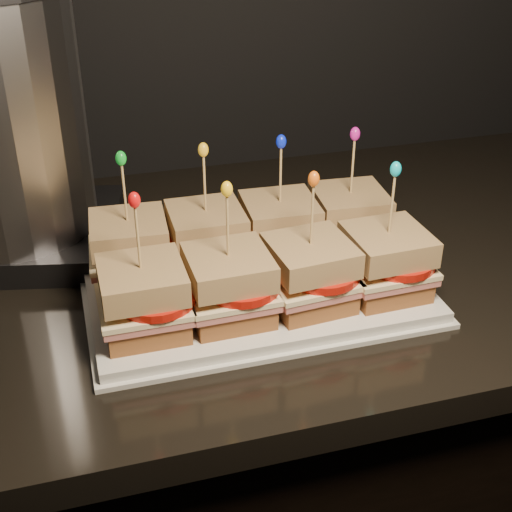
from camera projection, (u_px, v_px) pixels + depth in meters
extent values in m
cube|color=black|center=(425.00, 459.00, 1.22)|extent=(2.63, 0.59, 0.83)
cube|color=black|center=(461.00, 237.00, 1.00)|extent=(2.67, 0.63, 0.04)
cube|color=silver|center=(256.00, 290.00, 0.84)|extent=(0.38, 0.24, 0.02)
cube|color=silver|center=(256.00, 294.00, 0.84)|extent=(0.40, 0.25, 0.01)
cube|color=#593218|center=(132.00, 268.00, 0.84)|extent=(0.09, 0.09, 0.02)
cube|color=#C56260|center=(131.00, 257.00, 0.83)|extent=(0.10, 0.09, 0.01)
cube|color=#FBE6AA|center=(130.00, 252.00, 0.83)|extent=(0.10, 0.10, 0.01)
cylinder|color=red|center=(141.00, 247.00, 0.82)|extent=(0.08, 0.08, 0.01)
cube|color=brown|center=(128.00, 231.00, 0.81)|extent=(0.09, 0.09, 0.03)
cylinder|color=tan|center=(125.00, 196.00, 0.79)|extent=(0.00, 0.00, 0.09)
ellipsoid|color=green|center=(121.00, 158.00, 0.77)|extent=(0.01, 0.01, 0.02)
cube|color=#593218|center=(208.00, 258.00, 0.86)|extent=(0.08, 0.08, 0.02)
cube|color=#C56260|center=(207.00, 246.00, 0.85)|extent=(0.09, 0.09, 0.01)
cube|color=#FBE6AA|center=(207.00, 241.00, 0.85)|extent=(0.09, 0.09, 0.01)
cylinder|color=red|center=(218.00, 237.00, 0.84)|extent=(0.08, 0.08, 0.01)
cube|color=brown|center=(206.00, 221.00, 0.83)|extent=(0.09, 0.09, 0.03)
cylinder|color=tan|center=(205.00, 187.00, 0.81)|extent=(0.00, 0.00, 0.09)
ellipsoid|color=yellow|center=(203.00, 150.00, 0.79)|extent=(0.01, 0.01, 0.02)
cube|color=#593218|center=(279.00, 248.00, 0.88)|extent=(0.09, 0.09, 0.02)
cube|color=#C56260|center=(279.00, 236.00, 0.87)|extent=(0.10, 0.09, 0.01)
cube|color=#FBE6AA|center=(279.00, 231.00, 0.87)|extent=(0.10, 0.10, 0.01)
cylinder|color=red|center=(291.00, 227.00, 0.86)|extent=(0.08, 0.08, 0.01)
cube|color=brown|center=(280.00, 212.00, 0.86)|extent=(0.09, 0.09, 0.03)
cylinder|color=tan|center=(280.00, 178.00, 0.83)|extent=(0.00, 0.00, 0.09)
ellipsoid|color=#0C21E0|center=(281.00, 142.00, 0.81)|extent=(0.01, 0.01, 0.02)
cube|color=#593218|center=(347.00, 238.00, 0.90)|extent=(0.09, 0.09, 0.02)
cube|color=#C56260|center=(348.00, 227.00, 0.89)|extent=(0.10, 0.10, 0.01)
cube|color=#FBE6AA|center=(349.00, 222.00, 0.89)|extent=(0.10, 0.10, 0.01)
cylinder|color=red|center=(360.00, 218.00, 0.89)|extent=(0.08, 0.08, 0.01)
cube|color=brown|center=(350.00, 203.00, 0.88)|extent=(0.09, 0.09, 0.03)
cylinder|color=tan|center=(352.00, 169.00, 0.86)|extent=(0.00, 0.00, 0.09)
ellipsoid|color=#C21891|center=(355.00, 134.00, 0.83)|extent=(0.01, 0.01, 0.02)
cube|color=#593218|center=(146.00, 320.00, 0.75)|extent=(0.08, 0.08, 0.02)
cube|color=#C56260|center=(144.00, 307.00, 0.74)|extent=(0.09, 0.09, 0.01)
cube|color=#FBE6AA|center=(144.00, 302.00, 0.74)|extent=(0.09, 0.09, 0.01)
cylinder|color=red|center=(156.00, 297.00, 0.73)|extent=(0.08, 0.08, 0.01)
cube|color=brown|center=(142.00, 280.00, 0.72)|extent=(0.09, 0.09, 0.03)
cylinder|color=tan|center=(138.00, 241.00, 0.70)|extent=(0.00, 0.00, 0.09)
ellipsoid|color=red|center=(134.00, 200.00, 0.68)|extent=(0.01, 0.01, 0.02)
cube|color=#593218|center=(229.00, 306.00, 0.77)|extent=(0.09, 0.09, 0.02)
cube|color=#C56260|center=(229.00, 294.00, 0.76)|extent=(0.09, 0.09, 0.01)
cube|color=#FBE6AA|center=(229.00, 289.00, 0.76)|extent=(0.10, 0.09, 0.01)
cylinder|color=red|center=(241.00, 284.00, 0.75)|extent=(0.08, 0.08, 0.01)
cube|color=brown|center=(229.00, 267.00, 0.74)|extent=(0.09, 0.09, 0.03)
cylinder|color=tan|center=(228.00, 230.00, 0.72)|extent=(0.00, 0.00, 0.09)
ellipsoid|color=yellow|center=(227.00, 189.00, 0.70)|extent=(0.01, 0.01, 0.02)
cube|color=#593218|center=(309.00, 294.00, 0.79)|extent=(0.09, 0.09, 0.02)
cube|color=#C56260|center=(309.00, 282.00, 0.78)|extent=(0.10, 0.10, 0.01)
cube|color=#FBE6AA|center=(309.00, 276.00, 0.78)|extent=(0.10, 0.10, 0.01)
cylinder|color=red|center=(322.00, 272.00, 0.77)|extent=(0.08, 0.08, 0.01)
cube|color=brown|center=(310.00, 255.00, 0.77)|extent=(0.09, 0.09, 0.03)
cylinder|color=tan|center=(312.00, 218.00, 0.74)|extent=(0.00, 0.00, 0.09)
ellipsoid|color=orange|center=(314.00, 179.00, 0.72)|extent=(0.01, 0.01, 0.02)
cube|color=#593218|center=(384.00, 282.00, 0.81)|extent=(0.09, 0.09, 0.02)
cube|color=#C56260|center=(385.00, 270.00, 0.80)|extent=(0.10, 0.09, 0.01)
cube|color=#FBE6AA|center=(386.00, 265.00, 0.80)|extent=(0.10, 0.09, 0.01)
cylinder|color=red|center=(398.00, 260.00, 0.79)|extent=(0.08, 0.08, 0.01)
cube|color=brown|center=(388.00, 244.00, 0.79)|extent=(0.09, 0.09, 0.03)
cylinder|color=tan|center=(392.00, 208.00, 0.77)|extent=(0.00, 0.00, 0.09)
ellipsoid|color=#0BBDC9|center=(396.00, 169.00, 0.74)|extent=(0.01, 0.01, 0.02)
cube|color=#262628|center=(14.00, 234.00, 0.94)|extent=(0.31, 0.27, 0.03)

